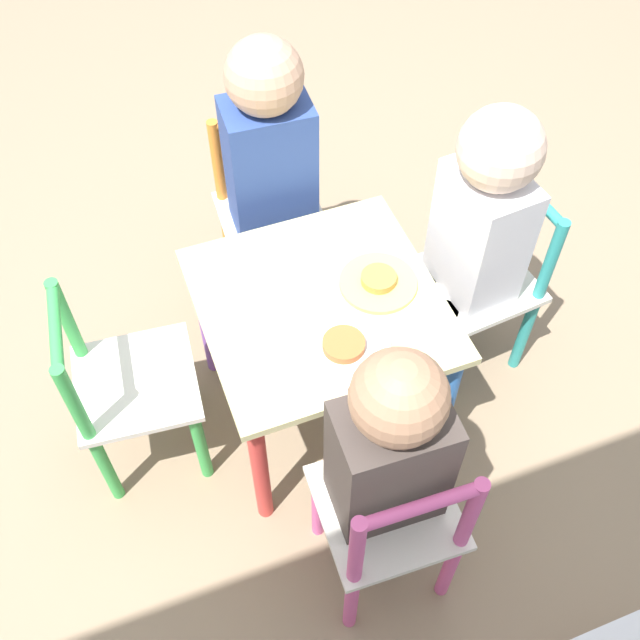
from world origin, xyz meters
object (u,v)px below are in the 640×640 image
Objects in this scene: child_front at (272,165)px; plate_left at (378,282)px; chair_green at (127,390)px; plate_back at (344,347)px; child_back at (385,451)px; chair_pink at (390,522)px; chair_orange at (270,217)px; child_left at (476,228)px; kids_table at (320,323)px; chair_teal at (482,283)px.

plate_left is at bearing -70.32° from child_front.
chair_green is 0.50m from plate_back.
child_front reaches higher than chair_green.
child_front is 4.79× the size of plate_left.
chair_green is 0.72× the size of child_back.
child_front reaches higher than chair_pink.
chair_pink is at bearing 90.00° from child_back.
child_left is (-0.35, 0.40, 0.22)m from chair_orange.
plate_back is (0.02, 0.51, -0.05)m from child_front.
child_left is 0.49m from child_front.
chair_pink is at bearing -133.48° from chair_green.
plate_left is at bearing 180.00° from kids_table.
chair_pink is at bearing -89.57° from child_front.
plate_left is at bearing -106.67° from chair_pink.
plate_left is (0.30, 0.04, 0.17)m from chair_teal.
chair_teal and chair_green have the same top height.
kids_table is at bearing -90.00° from chair_green.
kids_table is 2.99× the size of plate_left.
kids_table is 2.63× the size of plate_back.
chair_green is at bearing -136.12° from chair_orange.
chair_teal reaches higher than kids_table.
child_left reaches higher than chair_orange.
child_front is at bearing -92.44° from plate_back.
chair_pink is at bearing -89.60° from chair_orange.
child_front is at bearing -139.27° from child_left.
chair_pink is 0.66m from chair_teal.
chair_teal is at bearing -174.80° from kids_table.
chair_pink reaches higher than plate_back.
plate_back is (0.38, 0.17, -0.04)m from child_left.
plate_back is 1.14× the size of plate_left.
chair_teal is 0.22m from child_left.
child_left reaches higher than chair_teal.
chair_orange is at bearing -90.43° from child_back.
child_back is (-0.42, 0.42, 0.18)m from chair_green.
kids_table is at bearing -90.00° from chair_pink.
kids_table is 0.16m from plate_left.
child_back is 4.39× the size of plate_left.
plate_back and plate_left have the same top height.
chair_pink and chair_orange have the same top height.
child_back is 0.94× the size of child_left.
child_left is at bearing -40.77° from child_front.
child_back is 0.76m from child_front.
child_left is at bearing -156.07° from plate_back.
chair_teal reaches higher than plate_left.
child_back is at bearing -49.00° from child_left.
child_front is (0.41, -0.34, 0.22)m from chair_teal.
chair_orange is 0.60m from plate_back.
chair_pink is 0.35m from plate_back.
chair_orange is 0.72× the size of child_back.
chair_pink is 3.16× the size of plate_left.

